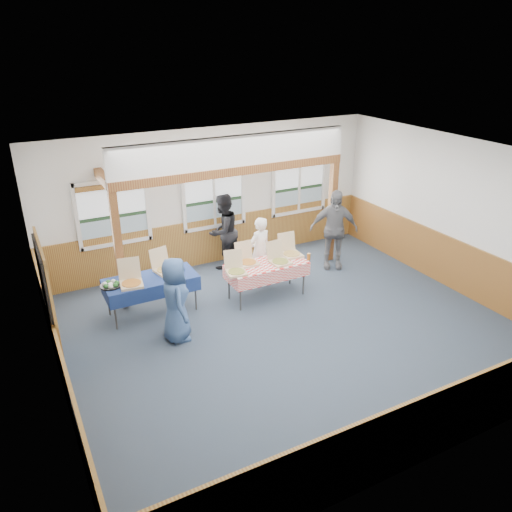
{
  "coord_description": "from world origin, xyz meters",
  "views": [
    {
      "loc": [
        -4.22,
        -6.75,
        5.03
      ],
      "look_at": [
        -0.19,
        1.0,
        1.14
      ],
      "focal_mm": 35.0,
      "sensor_mm": 36.0,
      "label": 1
    }
  ],
  "objects": [
    {
      "name": "floor",
      "position": [
        0.0,
        0.0,
        0.0
      ],
      "size": [
        8.0,
        8.0,
        0.0
      ],
      "primitive_type": "plane",
      "color": "#26313D",
      "rests_on": "ground"
    },
    {
      "name": "ceiling",
      "position": [
        0.0,
        0.0,
        3.2
      ],
      "size": [
        8.0,
        8.0,
        0.0
      ],
      "primitive_type": "plane",
      "rotation": [
        3.14,
        0.0,
        0.0
      ],
      "color": "white",
      "rests_on": "wall_back"
    },
    {
      "name": "wall_back",
      "position": [
        0.0,
        3.5,
        1.6
      ],
      "size": [
        8.0,
        0.0,
        8.0
      ],
      "primitive_type": "plane",
      "rotation": [
        1.57,
        0.0,
        0.0
      ],
      "color": "silver",
      "rests_on": "floor"
    },
    {
      "name": "wall_front",
      "position": [
        0.0,
        -3.5,
        1.6
      ],
      "size": [
        8.0,
        0.0,
        8.0
      ],
      "primitive_type": "plane",
      "rotation": [
        -1.57,
        0.0,
        0.0
      ],
      "color": "silver",
      "rests_on": "floor"
    },
    {
      "name": "wall_left",
      "position": [
        -4.0,
        0.0,
        1.6
      ],
      "size": [
        0.0,
        8.0,
        8.0
      ],
      "primitive_type": "plane",
      "rotation": [
        1.57,
        0.0,
        1.57
      ],
      "color": "silver",
      "rests_on": "floor"
    },
    {
      "name": "wall_right",
      "position": [
        4.0,
        0.0,
        1.6
      ],
      "size": [
        0.0,
        8.0,
        8.0
      ],
      "primitive_type": "plane",
      "rotation": [
        1.57,
        0.0,
        -1.57
      ],
      "color": "silver",
      "rests_on": "floor"
    },
    {
      "name": "wainscot_back",
      "position": [
        0.0,
        3.48,
        0.55
      ],
      "size": [
        7.98,
        0.05,
        1.1
      ],
      "primitive_type": "cube",
      "color": "brown",
      "rests_on": "floor"
    },
    {
      "name": "wainscot_front",
      "position": [
        0.0,
        -3.48,
        0.55
      ],
      "size": [
        7.98,
        0.05,
        1.1
      ],
      "primitive_type": "cube",
      "color": "brown",
      "rests_on": "floor"
    },
    {
      "name": "wainscot_left",
      "position": [
        -3.98,
        0.0,
        0.55
      ],
      "size": [
        0.05,
        6.98,
        1.1
      ],
      "primitive_type": "cube",
      "color": "brown",
      "rests_on": "floor"
    },
    {
      "name": "wainscot_right",
      "position": [
        3.98,
        0.0,
        0.55
      ],
      "size": [
        0.05,
        6.98,
        1.1
      ],
      "primitive_type": "cube",
      "color": "brown",
      "rests_on": "floor"
    },
    {
      "name": "cased_opening",
      "position": [
        -3.96,
        0.9,
        1.05
      ],
      "size": [
        0.06,
        1.3,
        2.1
      ],
      "primitive_type": "cube",
      "color": "#373737",
      "rests_on": "wall_left"
    },
    {
      "name": "window_left",
      "position": [
        -2.3,
        3.46,
        1.68
      ],
      "size": [
        1.56,
        0.1,
        1.46
      ],
      "color": "silver",
      "rests_on": "wall_back"
    },
    {
      "name": "window_mid",
      "position": [
        0.0,
        3.46,
        1.68
      ],
      "size": [
        1.56,
        0.1,
        1.46
      ],
      "color": "silver",
      "rests_on": "wall_back"
    },
    {
      "name": "window_right",
      "position": [
        2.3,
        3.46,
        1.68
      ],
      "size": [
        1.56,
        0.1,
        1.46
      ],
      "color": "silver",
      "rests_on": "wall_back"
    },
    {
      "name": "post_left",
      "position": [
        -2.5,
        2.3,
        1.2
      ],
      "size": [
        0.15,
        0.15,
        2.4
      ],
      "primitive_type": "cube",
      "color": "#5F2B15",
      "rests_on": "floor"
    },
    {
      "name": "post_right",
      "position": [
        2.5,
        2.3,
        1.2
      ],
      "size": [
        0.15,
        0.15,
        2.4
      ],
      "primitive_type": "cube",
      "color": "#5F2B15",
      "rests_on": "floor"
    },
    {
      "name": "cross_beam",
      "position": [
        0.0,
        2.3,
        2.49
      ],
      "size": [
        5.15,
        0.18,
        0.18
      ],
      "primitive_type": "cube",
      "color": "#5F2B15",
      "rests_on": "post_left"
    },
    {
      "name": "table_left",
      "position": [
        -2.07,
        1.78,
        0.7
      ],
      "size": [
        1.91,
        1.34,
        0.76
      ],
      "rotation": [
        0.0,
        0.0,
        -0.33
      ],
      "color": "#373737",
      "rests_on": "floor"
    },
    {
      "name": "table_right",
      "position": [
        0.23,
        1.33,
        0.69
      ],
      "size": [
        1.66,
        0.74,
        0.76
      ],
      "rotation": [
        0.0,
        0.0,
        -0.01
      ],
      "color": "#373737",
      "rests_on": "floor"
    },
    {
      "name": "pizza_box_a",
      "position": [
        -2.46,
        1.68,
        0.82
      ],
      "size": [
        0.48,
        0.56,
        0.45
      ],
      "rotation": [
        0.0,
        0.0,
        -0.15
      ],
      "color": "#D4B48D",
      "rests_on": "table_left"
    },
    {
      "name": "pizza_box_b",
      "position": [
        -1.73,
        1.94,
        0.82
      ],
      "size": [
        0.48,
        0.55,
        0.43
      ],
      "rotation": [
        0.0,
        0.0,
        0.22
      ],
      "color": "#D4B48D",
      "rests_on": "table_left"
    },
    {
      "name": "pizza_box_c",
      "position": [
        -0.51,
        1.23,
        0.82
      ],
      "size": [
        0.44,
        0.51,
        0.41
      ],
      "rotation": [
        0.0,
        0.0,
        -0.16
      ],
      "color": "#D4B48D",
      "rests_on": "table_right"
    },
    {
      "name": "pizza_box_d",
      "position": [
        -0.12,
        1.52,
        0.82
      ],
      "size": [
        0.39,
        0.47,
        0.41
      ],
      "rotation": [
        0.0,
        0.0,
        -0.03
      ],
      "color": "#D4B48D",
      "rests_on": "table_right"
    },
    {
      "name": "pizza_box_e",
      "position": [
        0.48,
        1.25,
        0.82
      ],
      "size": [
        0.41,
        0.48,
        0.41
      ],
      "rotation": [
        0.0,
        0.0,
        0.06
      ],
      "color": "#D4B48D",
      "rests_on": "table_right"
    },
    {
      "name": "pizza_box_f",
      "position": [
        0.88,
        1.47,
        0.82
      ],
      "size": [
        0.42,
        0.5,
        0.43
      ],
      "rotation": [
        0.0,
        0.0,
        -0.04
      ],
      "color": "#D4B48D",
      "rests_on": "table_right"
    },
    {
      "name": "veggie_tray",
      "position": [
        -2.82,
        1.78,
        0.79
      ],
      "size": [
        0.4,
        0.4,
        0.09
      ],
      "color": "black",
      "rests_on": "table_left"
    },
    {
      "name": "drink_glass",
      "position": [
        1.08,
        1.08,
        0.83
      ],
      "size": [
        0.07,
        0.07,
        0.15
      ],
      "primitive_type": "cylinder",
      "color": "#905318",
      "rests_on": "table_right"
    },
    {
      "name": "woman_white",
      "position": [
        0.37,
        1.92,
        0.77
      ],
      "size": [
        0.63,
        0.48,
        1.54
      ],
      "primitive_type": "imported",
      "rotation": [
        0.0,
        0.0,
        3.36
      ],
      "color": "white",
      "rests_on": "floor"
    },
    {
      "name": "woman_black",
      "position": [
        0.05,
        3.1,
        0.89
      ],
      "size": [
        1.07,
        0.99,
        1.77
      ],
      "primitive_type": "imported",
      "rotation": [
        0.0,
        0.0,
        3.61
      ],
      "color": "black",
      "rests_on": "floor"
    },
    {
      "name": "man_blue",
      "position": [
        -1.94,
        0.69,
        0.79
      ],
      "size": [
        0.58,
        0.82,
        1.57
      ],
      "primitive_type": "imported",
      "rotation": [
        0.0,
        0.0,
        1.46
      ],
      "color": "#335080",
      "rests_on": "floor"
    },
    {
      "name": "person_grey",
      "position": [
        2.3,
        1.92,
        0.94
      ],
      "size": [
        1.18,
        0.92,
        1.87
      ],
      "primitive_type": "imported",
      "rotation": [
        0.0,
        0.0,
        -0.49
      ],
      "color": "slate",
      "rests_on": "floor"
    }
  ]
}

